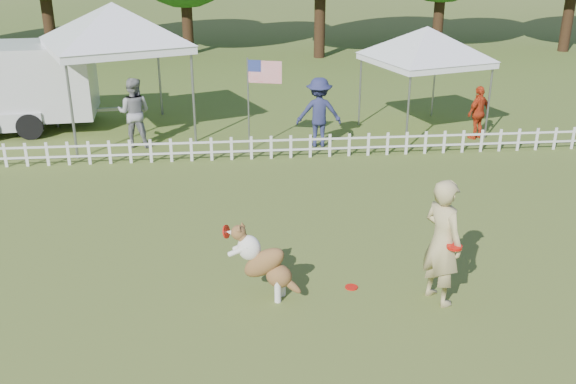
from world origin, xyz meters
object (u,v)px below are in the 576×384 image
(dog, at_px, (265,263))
(cargo_trailer, at_px, (12,87))
(canopy_tent_right, at_px, (423,81))
(spectator_b, at_px, (319,112))
(canopy_tent_left, at_px, (118,72))
(spectator_c, at_px, (478,112))
(handler, at_px, (442,242))
(flag_pole, at_px, (248,105))
(frisbee_on_turf, at_px, (351,287))
(spectator_a, at_px, (134,112))

(dog, bearing_deg, cargo_trailer, 148.30)
(canopy_tent_right, xyz_separation_m, spectator_b, (-3.11, -1.07, -0.53))
(canopy_tent_left, bearing_deg, spectator_b, -38.03)
(dog, relative_size, spectator_c, 0.79)
(handler, bearing_deg, flag_pole, -6.25)
(handler, xyz_separation_m, spectator_c, (3.74, 8.17, -0.27))
(dog, xyz_separation_m, flag_pole, (0.06, 7.32, 0.63))
(dog, height_order, canopy_tent_right, canopy_tent_right)
(flag_pole, relative_size, spectator_c, 1.65)
(handler, relative_size, spectator_b, 1.09)
(canopy_tent_left, xyz_separation_m, canopy_tent_right, (8.46, -0.53, -0.33))
(frisbee_on_turf, xyz_separation_m, canopy_tent_right, (3.64, 8.52, 1.44))
(canopy_tent_left, height_order, flag_pole, canopy_tent_left)
(frisbee_on_turf, height_order, flag_pole, flag_pole)
(frisbee_on_turf, bearing_deg, spectator_b, 85.97)
(flag_pole, distance_m, spectator_c, 6.38)
(canopy_tent_left, height_order, canopy_tent_right, canopy_tent_left)
(frisbee_on_turf, bearing_deg, flag_pole, 100.54)
(canopy_tent_left, bearing_deg, handler, -78.83)
(canopy_tent_left, relative_size, spectator_c, 2.41)
(handler, distance_m, spectator_c, 8.99)
(frisbee_on_turf, xyz_separation_m, spectator_a, (-4.34, 7.91, 0.91))
(spectator_c, bearing_deg, spectator_a, -34.35)
(handler, relative_size, dog, 1.72)
(canopy_tent_right, xyz_separation_m, flag_pole, (-4.98, -1.31, -0.23))
(cargo_trailer, bearing_deg, handler, -52.96)
(flag_pole, height_order, spectator_b, flag_pole)
(flag_pole, bearing_deg, dog, -74.04)
(handler, distance_m, cargo_trailer, 13.93)
(dog, height_order, flag_pole, flag_pole)
(flag_pole, height_order, spectator_c, flag_pole)
(handler, height_order, spectator_a, handler)
(flag_pole, xyz_separation_m, spectator_a, (-3.00, 0.70, -0.29))
(flag_pole, bearing_deg, frisbee_on_turf, -63.05)
(handler, height_order, canopy_tent_right, canopy_tent_right)
(canopy_tent_left, distance_m, canopy_tent_right, 8.49)
(canopy_tent_left, distance_m, spectator_b, 5.65)
(flag_pole, xyz_separation_m, spectator_c, (6.34, 0.47, -0.48))
(spectator_c, bearing_deg, dog, 17.64)
(handler, relative_size, spectator_c, 1.36)
(canopy_tent_right, xyz_separation_m, spectator_a, (-7.97, -0.61, -0.53))
(canopy_tent_left, distance_m, flag_pole, 3.98)
(handler, bearing_deg, canopy_tent_right, -39.72)
(frisbee_on_turf, relative_size, spectator_b, 0.11)
(dog, relative_size, spectator_b, 0.63)
(cargo_trailer, distance_m, spectator_a, 4.19)
(canopy_tent_right, distance_m, spectator_a, 8.01)
(cargo_trailer, bearing_deg, spectator_c, -14.39)
(dog, xyz_separation_m, spectator_a, (-2.94, 8.02, 0.34))
(dog, relative_size, cargo_trailer, 0.21)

